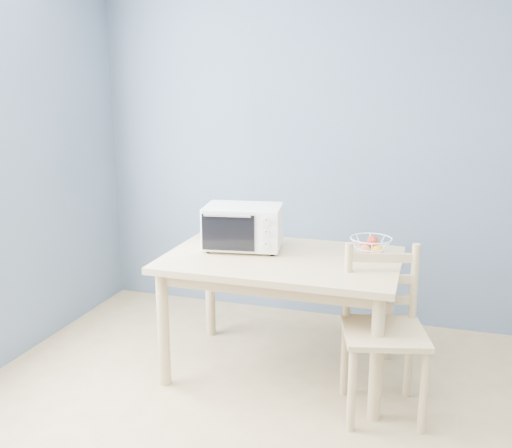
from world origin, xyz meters
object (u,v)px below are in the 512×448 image
(dining_table, at_px, (281,273))
(dining_chair, at_px, (383,333))
(toaster_oven, at_px, (240,226))
(fruit_basket, at_px, (371,247))

(dining_table, relative_size, dining_chair, 1.53)
(dining_table, relative_size, toaster_oven, 2.71)
(toaster_oven, height_order, fruit_basket, toaster_oven)
(dining_table, distance_m, toaster_oven, 0.40)
(dining_table, distance_m, fruit_basket, 0.56)
(toaster_oven, distance_m, dining_chair, 1.09)
(toaster_oven, bearing_deg, dining_table, -25.62)
(fruit_basket, height_order, dining_chair, dining_chair)
(dining_table, height_order, toaster_oven, toaster_oven)
(dining_chair, bearing_deg, fruit_basket, 92.61)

